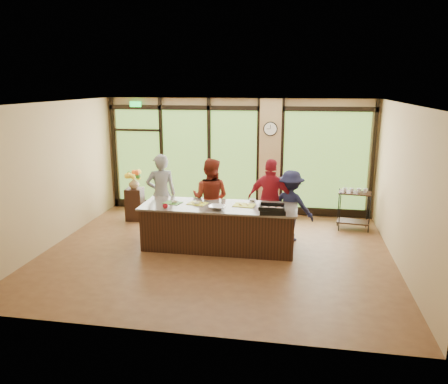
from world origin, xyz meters
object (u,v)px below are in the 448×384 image
at_px(cook_left, 161,194).
at_px(roasting_pan, 272,211).
at_px(cook_right, 291,206).
at_px(bar_cart, 354,205).
at_px(flower_stand, 135,204).
at_px(island_base, 219,228).

height_order(cook_left, roasting_pan, cook_left).
bearing_deg(cook_right, bar_cart, -127.57).
distance_m(cook_right, flower_stand, 4.00).
xyz_separation_m(cook_right, flower_stand, (-3.89, 0.84, -0.37)).
bearing_deg(cook_left, cook_right, 157.55).
distance_m(roasting_pan, bar_cart, 2.76).
relative_size(island_base, roasting_pan, 6.25).
bearing_deg(cook_right, cook_left, 18.12).
distance_m(cook_left, roasting_pan, 2.76).
bearing_deg(roasting_pan, bar_cart, 40.90).
relative_size(cook_left, roasting_pan, 3.73).
height_order(cook_right, roasting_pan, cook_right).
height_order(island_base, bar_cart, bar_cart).
relative_size(roasting_pan, bar_cart, 0.50).
distance_m(cook_right, roasting_pan, 1.11).
distance_m(cook_left, flower_stand, 1.41).
bearing_deg(cook_left, bar_cart, 170.45).
xyz_separation_m(island_base, cook_right, (1.45, 0.70, 0.34)).
bearing_deg(flower_stand, cook_right, -15.95).
relative_size(flower_stand, bar_cart, 0.82).
bearing_deg(island_base, cook_left, 155.14).
height_order(cook_left, bar_cart, cook_left).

